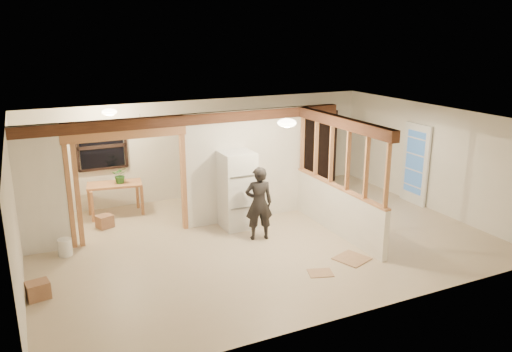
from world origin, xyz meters
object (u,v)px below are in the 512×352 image
woman (259,203)px  bookshelf (318,147)px  refrigerator (237,190)px  work_table (116,199)px  shop_vac (35,215)px

woman → bookshelf: bearing=-122.7°
refrigerator → woman: size_ratio=1.09×
work_table → shop_vac: (-1.74, -0.08, -0.08)m
refrigerator → work_table: (-2.28, 1.88, -0.46)m
refrigerator → woman: 0.82m
refrigerator → shop_vac: refrigerator is taller
woman → work_table: size_ratio=1.27×
shop_vac → work_table: bearing=2.7°
woman → shop_vac: bearing=-17.4°
woman → work_table: woman is taller
refrigerator → bookshelf: bookshelf is taller
refrigerator → work_table: bearing=140.4°
work_table → bookshelf: bearing=12.2°
shop_vac → woman: bearing=-32.2°
woman → bookshelf: (3.29, 3.02, 0.25)m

